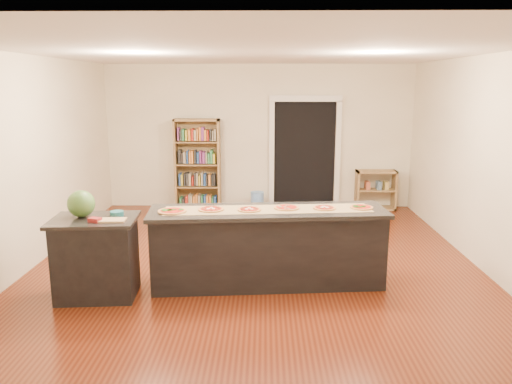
{
  "coord_description": "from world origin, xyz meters",
  "views": [
    {
      "loc": [
        0.12,
        -6.33,
        2.41
      ],
      "look_at": [
        0.0,
        0.2,
        1.0
      ],
      "focal_mm": 35.0,
      "sensor_mm": 36.0,
      "label": 1
    }
  ],
  "objects_px": {
    "bookshelf": "(198,164)",
    "watermelon": "(81,204)",
    "kitchen_island": "(268,247)",
    "low_shelf": "(376,190)",
    "side_counter": "(96,257)",
    "waste_bin": "(257,201)"
  },
  "relations": [
    {
      "from": "kitchen_island",
      "to": "bookshelf",
      "type": "height_order",
      "value": "bookshelf"
    },
    {
      "from": "low_shelf",
      "to": "waste_bin",
      "type": "bearing_deg",
      "value": -175.73
    },
    {
      "from": "side_counter",
      "to": "watermelon",
      "type": "height_order",
      "value": "watermelon"
    },
    {
      "from": "kitchen_island",
      "to": "watermelon",
      "type": "relative_size",
      "value": 9.26
    },
    {
      "from": "side_counter",
      "to": "low_shelf",
      "type": "bearing_deg",
      "value": 41.38
    },
    {
      "from": "low_shelf",
      "to": "watermelon",
      "type": "distance_m",
      "value": 6.0
    },
    {
      "from": "kitchen_island",
      "to": "side_counter",
      "type": "xyz_separation_m",
      "value": [
        -1.97,
        -0.42,
        -0.0
      ]
    },
    {
      "from": "bookshelf",
      "to": "watermelon",
      "type": "relative_size",
      "value": 5.74
    },
    {
      "from": "watermelon",
      "to": "bookshelf",
      "type": "bearing_deg",
      "value": 79.65
    },
    {
      "from": "watermelon",
      "to": "side_counter",
      "type": "bearing_deg",
      "value": -20.89
    },
    {
      "from": "waste_bin",
      "to": "kitchen_island",
      "type": "bearing_deg",
      "value": -87.07
    },
    {
      "from": "bookshelf",
      "to": "watermelon",
      "type": "xyz_separation_m",
      "value": [
        -0.76,
        -4.18,
        0.21
      ]
    },
    {
      "from": "kitchen_island",
      "to": "low_shelf",
      "type": "bearing_deg",
      "value": 55.74
    },
    {
      "from": "kitchen_island",
      "to": "low_shelf",
      "type": "distance_m",
      "value": 4.37
    },
    {
      "from": "bookshelf",
      "to": "waste_bin",
      "type": "bearing_deg",
      "value": -8.83
    },
    {
      "from": "low_shelf",
      "to": "waste_bin",
      "type": "xyz_separation_m",
      "value": [
        -2.32,
        -0.17,
        -0.2
      ]
    },
    {
      "from": "side_counter",
      "to": "watermelon",
      "type": "bearing_deg",
      "value": 154.68
    },
    {
      "from": "bookshelf",
      "to": "low_shelf",
      "type": "bearing_deg",
      "value": -0.14
    },
    {
      "from": "waste_bin",
      "to": "watermelon",
      "type": "bearing_deg",
      "value": -115.84
    },
    {
      "from": "side_counter",
      "to": "bookshelf",
      "type": "distance_m",
      "value": 4.3
    },
    {
      "from": "side_counter",
      "to": "low_shelf",
      "type": "xyz_separation_m",
      "value": [
        4.11,
        4.22,
        -0.09
      ]
    },
    {
      "from": "kitchen_island",
      "to": "bookshelf",
      "type": "distance_m",
      "value": 4.07
    }
  ]
}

